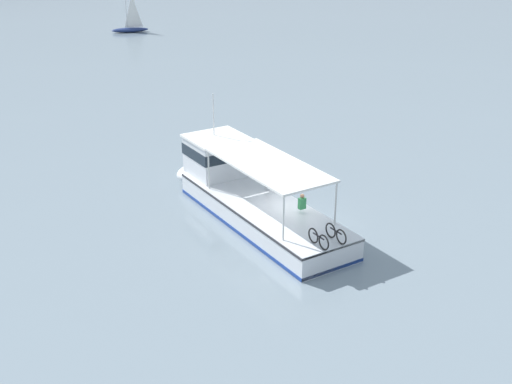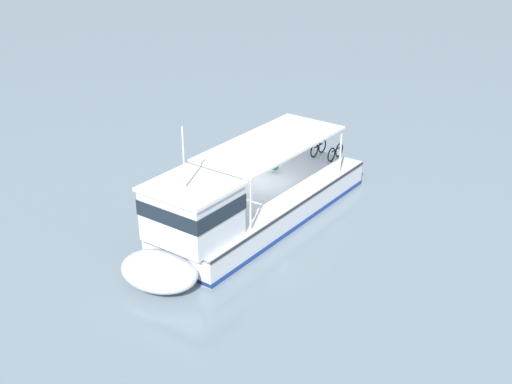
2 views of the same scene
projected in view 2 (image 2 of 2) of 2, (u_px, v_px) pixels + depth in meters
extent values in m
plane|color=gray|center=(259.00, 202.00, 28.56)|extent=(400.00, 400.00, 0.00)
cube|color=silver|center=(265.00, 206.00, 27.03)|extent=(9.08, 10.53, 1.10)
ellipsoid|color=silver|center=(159.00, 271.00, 22.50)|extent=(3.68, 3.53, 1.01)
cube|color=navy|center=(265.00, 216.00, 27.22)|extent=(9.12, 10.56, 0.16)
cube|color=#2D2D33|center=(265.00, 195.00, 26.83)|extent=(9.13, 10.57, 0.10)
cube|color=silver|center=(192.00, 212.00, 23.18)|extent=(3.74, 3.72, 1.90)
cube|color=#19232D|center=(192.00, 204.00, 23.03)|extent=(3.81, 3.79, 0.56)
cube|color=white|center=(191.00, 186.00, 22.75)|extent=(3.96, 3.94, 0.12)
cube|color=white|center=(272.00, 143.00, 26.26)|extent=(6.40, 7.12, 0.10)
cylinder|color=silver|center=(250.00, 205.00, 23.60)|extent=(0.08, 0.08, 2.00)
cylinder|color=silver|center=(193.00, 186.00, 25.05)|extent=(0.08, 0.08, 2.00)
cylinder|color=silver|center=(341.00, 151.00, 28.35)|extent=(0.08, 0.08, 2.00)
cylinder|color=silver|center=(288.00, 138.00, 29.81)|extent=(0.08, 0.08, 2.00)
cylinder|color=silver|center=(184.00, 158.00, 22.04)|extent=(0.06, 0.06, 2.20)
sphere|color=white|center=(176.00, 227.00, 25.52)|extent=(0.36, 0.36, 0.36)
sphere|color=white|center=(229.00, 197.00, 27.93)|extent=(0.36, 0.36, 0.36)
sphere|color=white|center=(271.00, 173.00, 30.20)|extent=(0.36, 0.36, 0.36)
torus|color=black|center=(331.00, 155.00, 29.75)|extent=(0.45, 0.56, 0.66)
torus|color=black|center=(339.00, 150.00, 30.26)|extent=(0.45, 0.56, 0.66)
cylinder|color=#232328|center=(335.00, 150.00, 29.95)|extent=(0.47, 0.59, 0.06)
torus|color=black|center=(314.00, 150.00, 30.23)|extent=(0.45, 0.56, 0.66)
torus|color=black|center=(322.00, 146.00, 30.74)|extent=(0.45, 0.56, 0.66)
cylinder|color=#232328|center=(318.00, 146.00, 30.43)|extent=(0.47, 0.59, 0.06)
cube|color=#338C4C|center=(274.00, 163.00, 28.48)|extent=(0.39, 0.37, 0.52)
sphere|color=#9E7051|center=(274.00, 156.00, 28.32)|extent=(0.20, 0.20, 0.20)
cube|color=black|center=(230.00, 186.00, 26.38)|extent=(0.39, 0.37, 0.52)
sphere|color=beige|center=(230.00, 177.00, 26.22)|extent=(0.20, 0.20, 0.20)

